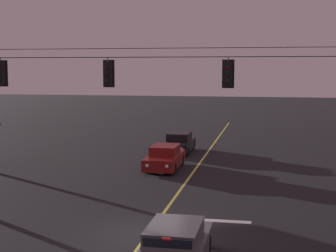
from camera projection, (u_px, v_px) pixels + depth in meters
The scene contains 10 objects.
ground_plane at pixel (148, 235), 18.39m from camera, with size 180.00×180.00×0.00m, color black.
lane_centre_stripe at pixel (186, 182), 26.98m from camera, with size 0.14×60.00×0.01m, color #D1C64C.
stop_bar_paint at pixel (208, 220), 20.18m from camera, with size 3.40×0.36×0.01m, color silver.
signal_span_assembly at pixel (163, 115), 20.67m from camera, with size 21.64×0.32×7.78m.
traffic_light_leftmost at pixel (1, 73), 21.81m from camera, with size 0.48×0.41×1.22m.
traffic_light_left_inner at pixel (108, 73), 20.91m from camera, with size 0.48×0.41×1.22m.
traffic_light_centre at pixel (228, 74), 19.98m from camera, with size 0.48×0.41×1.22m.
car_waiting_near_lane at pixel (175, 248), 15.21m from camera, with size 1.80×4.33×1.39m.
car_oncoming_lead at pixel (165, 158), 30.43m from camera, with size 1.80×4.42×1.39m.
car_oncoming_trailing at pixel (179, 143), 36.41m from camera, with size 1.80×4.42×1.39m.
Camera 1 is at (4.13, -17.36, 5.95)m, focal length 54.98 mm.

